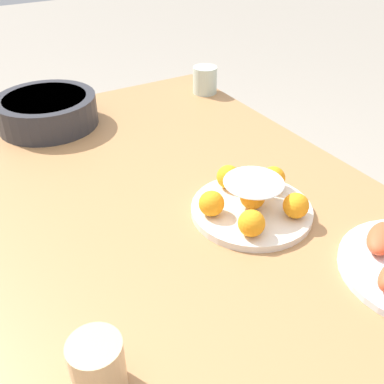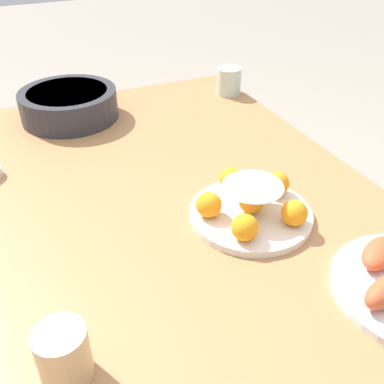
# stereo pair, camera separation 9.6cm
# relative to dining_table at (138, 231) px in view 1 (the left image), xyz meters

# --- Properties ---
(dining_table) EXTENTS (1.29, 1.07, 0.72)m
(dining_table) POSITION_rel_dining_table_xyz_m (0.00, 0.00, 0.00)
(dining_table) COLOR #A87547
(dining_table) RESTS_ON ground_plane
(cake_plate) EXTENTS (0.26, 0.26, 0.09)m
(cake_plate) POSITION_rel_dining_table_xyz_m (-0.17, -0.20, 0.12)
(cake_plate) COLOR silver
(cake_plate) RESTS_ON dining_table
(serving_bowl) EXTENTS (0.29, 0.29, 0.09)m
(serving_bowl) POSITION_rel_dining_table_xyz_m (0.49, 0.05, 0.13)
(serving_bowl) COLOR #2D2D33
(serving_bowl) RESTS_ON dining_table
(cup_near) EXTENTS (0.08, 0.08, 0.09)m
(cup_near) POSITION_rel_dining_table_xyz_m (0.47, -0.48, 0.13)
(cup_near) COLOR beige
(cup_near) RESTS_ON dining_table
(cup_far) EXTENTS (0.08, 0.08, 0.09)m
(cup_far) POSITION_rel_dining_table_xyz_m (-0.39, 0.23, 0.13)
(cup_far) COLOR #DBB27F
(cup_far) RESTS_ON dining_table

